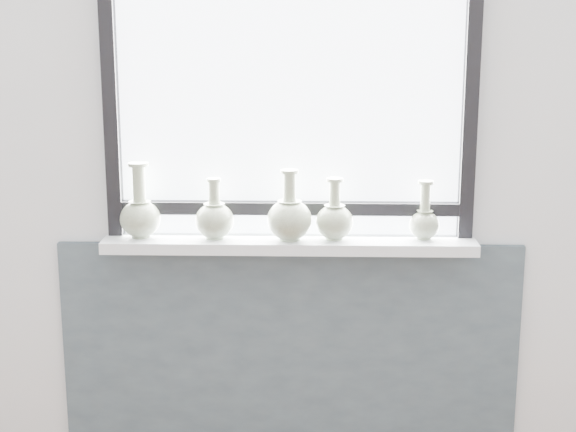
{
  "coord_description": "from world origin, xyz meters",
  "views": [
    {
      "loc": [
        0.08,
        -1.31,
        1.7
      ],
      "look_at": [
        0.0,
        1.55,
        1.02
      ],
      "focal_mm": 55.0,
      "sensor_mm": 36.0,
      "label": 1
    }
  ],
  "objects_px": {
    "vase_b": "(215,218)",
    "vase_e": "(424,221)",
    "vase_a": "(140,214)",
    "vase_c": "(290,217)",
    "vase_d": "(334,219)",
    "windowsill": "(289,244)"
  },
  "relations": [
    {
      "from": "vase_b",
      "to": "vase_e",
      "type": "relative_size",
      "value": 1.03
    },
    {
      "from": "vase_e",
      "to": "vase_b",
      "type": "bearing_deg",
      "value": -179.06
    },
    {
      "from": "vase_a",
      "to": "vase_c",
      "type": "xyz_separation_m",
      "value": [
        0.53,
        -0.03,
        -0.0
      ]
    },
    {
      "from": "vase_d",
      "to": "vase_e",
      "type": "xyz_separation_m",
      "value": [
        0.32,
        0.01,
        -0.01
      ]
    },
    {
      "from": "vase_c",
      "to": "vase_d",
      "type": "relative_size",
      "value": 1.15
    },
    {
      "from": "vase_a",
      "to": "vase_e",
      "type": "relative_size",
      "value": 1.28
    },
    {
      "from": "vase_c",
      "to": "vase_d",
      "type": "xyz_separation_m",
      "value": [
        0.16,
        0.02,
        -0.01
      ]
    },
    {
      "from": "vase_c",
      "to": "vase_e",
      "type": "bearing_deg",
      "value": 3.55
    },
    {
      "from": "vase_b",
      "to": "vase_e",
      "type": "distance_m",
      "value": 0.74
    },
    {
      "from": "vase_a",
      "to": "vase_e",
      "type": "height_order",
      "value": "vase_a"
    },
    {
      "from": "vase_e",
      "to": "vase_a",
      "type": "bearing_deg",
      "value": -179.82
    },
    {
      "from": "vase_b",
      "to": "vase_c",
      "type": "height_order",
      "value": "vase_c"
    },
    {
      "from": "vase_a",
      "to": "vase_c",
      "type": "bearing_deg",
      "value": -2.83
    },
    {
      "from": "vase_d",
      "to": "vase_b",
      "type": "bearing_deg",
      "value": 179.97
    },
    {
      "from": "vase_b",
      "to": "vase_c",
      "type": "relative_size",
      "value": 0.86
    },
    {
      "from": "vase_a",
      "to": "vase_e",
      "type": "distance_m",
      "value": 1.01
    },
    {
      "from": "vase_c",
      "to": "vase_e",
      "type": "xyz_separation_m",
      "value": [
        0.48,
        0.03,
        -0.02
      ]
    },
    {
      "from": "windowsill",
      "to": "vase_c",
      "type": "distance_m",
      "value": 0.1
    },
    {
      "from": "windowsill",
      "to": "vase_c",
      "type": "relative_size",
      "value": 5.25
    },
    {
      "from": "vase_d",
      "to": "vase_e",
      "type": "height_order",
      "value": "vase_d"
    },
    {
      "from": "windowsill",
      "to": "vase_c",
      "type": "height_order",
      "value": "vase_c"
    },
    {
      "from": "vase_a",
      "to": "vase_e",
      "type": "xyz_separation_m",
      "value": [
        1.01,
        0.0,
        -0.02
      ]
    }
  ]
}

